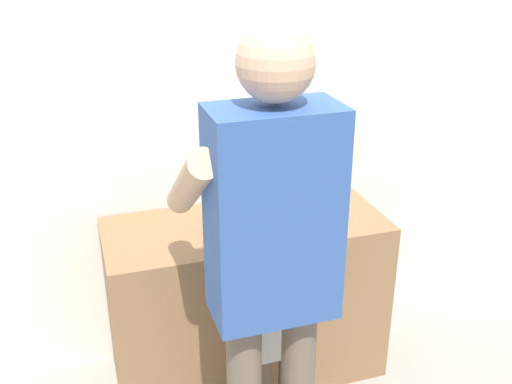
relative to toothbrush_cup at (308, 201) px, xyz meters
name	(u,v)px	position (x,y,z in m)	size (l,w,h in m)	color
back_wall	(225,92)	(-0.31, 0.29, 0.48)	(4.40, 0.08, 2.70)	silver
vanity_cabinet	(247,299)	(-0.31, -0.03, -0.46)	(1.28, 0.54, 0.82)	olive
sink_basin	(247,214)	(-0.31, -0.05, 0.00)	(0.37, 0.37, 0.11)	silver
faucet	(234,190)	(-0.31, 0.17, 0.03)	(0.18, 0.14, 0.18)	#B7BABF
toothbrush_cup	(308,201)	(0.00, 0.00, 0.00)	(0.07, 0.07, 0.21)	silver
child_toddler	(274,328)	(-0.31, -0.43, -0.35)	(0.27, 0.27, 0.88)	#6B5B4C
adult_parent	(271,244)	(-0.43, -0.71, 0.21)	(0.56, 0.59, 1.81)	#6B5B4C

